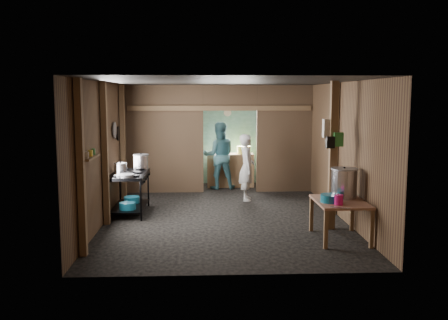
{
  "coord_description": "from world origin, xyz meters",
  "views": [
    {
      "loc": [
        -0.41,
        -9.74,
        2.35
      ],
      "look_at": [
        0.0,
        -0.2,
        1.1
      ],
      "focal_mm": 39.58,
      "sensor_mm": 36.0,
      "label": 1
    }
  ],
  "objects_px": {
    "stock_pot": "(344,184)",
    "pink_bucket": "(339,200)",
    "cook": "(247,167)",
    "yellow_tub": "(244,150)",
    "gas_range": "(130,193)",
    "stove_pot_large": "(141,162)",
    "prep_table": "(340,220)"
  },
  "relations": [
    {
      "from": "gas_range",
      "to": "stock_pot",
      "type": "relative_size",
      "value": 2.66
    },
    {
      "from": "gas_range",
      "to": "prep_table",
      "type": "bearing_deg",
      "value": -27.9
    },
    {
      "from": "stock_pot",
      "to": "cook",
      "type": "relative_size",
      "value": 0.35
    },
    {
      "from": "pink_bucket",
      "to": "cook",
      "type": "bearing_deg",
      "value": 108.29
    },
    {
      "from": "gas_range",
      "to": "yellow_tub",
      "type": "relative_size",
      "value": 3.92
    },
    {
      "from": "yellow_tub",
      "to": "cook",
      "type": "distance_m",
      "value": 1.76
    },
    {
      "from": "prep_table",
      "to": "yellow_tub",
      "type": "bearing_deg",
      "value": 103.6
    },
    {
      "from": "stove_pot_large",
      "to": "prep_table",
      "type": "bearing_deg",
      "value": -35.29
    },
    {
      "from": "prep_table",
      "to": "stove_pot_large",
      "type": "relative_size",
      "value": 3.31
    },
    {
      "from": "gas_range",
      "to": "stove_pot_large",
      "type": "height_order",
      "value": "stove_pot_large"
    },
    {
      "from": "gas_range",
      "to": "prep_table",
      "type": "relative_size",
      "value": 1.27
    },
    {
      "from": "gas_range",
      "to": "cook",
      "type": "xyz_separation_m",
      "value": [
        2.45,
        1.17,
        0.34
      ]
    },
    {
      "from": "pink_bucket",
      "to": "yellow_tub",
      "type": "height_order",
      "value": "yellow_tub"
    },
    {
      "from": "prep_table",
      "to": "cook",
      "type": "relative_size",
      "value": 0.73
    },
    {
      "from": "prep_table",
      "to": "yellow_tub",
      "type": "xyz_separation_m",
      "value": [
        -1.18,
        4.88,
        0.63
      ]
    },
    {
      "from": "gas_range",
      "to": "stock_pot",
      "type": "distance_m",
      "value": 4.23
    },
    {
      "from": "cook",
      "to": "gas_range",
      "type": "bearing_deg",
      "value": 117.19
    },
    {
      "from": "gas_range",
      "to": "yellow_tub",
      "type": "xyz_separation_m",
      "value": [
        2.53,
        2.92,
        0.54
      ]
    },
    {
      "from": "stove_pot_large",
      "to": "cook",
      "type": "height_order",
      "value": "cook"
    },
    {
      "from": "stove_pot_large",
      "to": "stock_pot",
      "type": "relative_size",
      "value": 0.63
    },
    {
      "from": "stove_pot_large",
      "to": "yellow_tub",
      "type": "height_order",
      "value": "stove_pot_large"
    },
    {
      "from": "pink_bucket",
      "to": "yellow_tub",
      "type": "bearing_deg",
      "value": 101.58
    },
    {
      "from": "pink_bucket",
      "to": "yellow_tub",
      "type": "relative_size",
      "value": 0.46
    },
    {
      "from": "pink_bucket",
      "to": "stove_pot_large",
      "type": "bearing_deg",
      "value": 140.52
    },
    {
      "from": "cook",
      "to": "pink_bucket",
      "type": "bearing_deg",
      "value": -159.98
    },
    {
      "from": "stock_pot",
      "to": "pink_bucket",
      "type": "bearing_deg",
      "value": -113.34
    },
    {
      "from": "prep_table",
      "to": "stove_pot_large",
      "type": "bearing_deg",
      "value": 144.71
    },
    {
      "from": "stove_pot_large",
      "to": "gas_range",
      "type": "bearing_deg",
      "value": -107.44
    },
    {
      "from": "gas_range",
      "to": "pink_bucket",
      "type": "distance_m",
      "value": 4.27
    },
    {
      "from": "stove_pot_large",
      "to": "yellow_tub",
      "type": "relative_size",
      "value": 0.93
    },
    {
      "from": "yellow_tub",
      "to": "stove_pot_large",
      "type": "bearing_deg",
      "value": -134.79
    },
    {
      "from": "yellow_tub",
      "to": "gas_range",
      "type": "bearing_deg",
      "value": -130.92
    }
  ]
}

